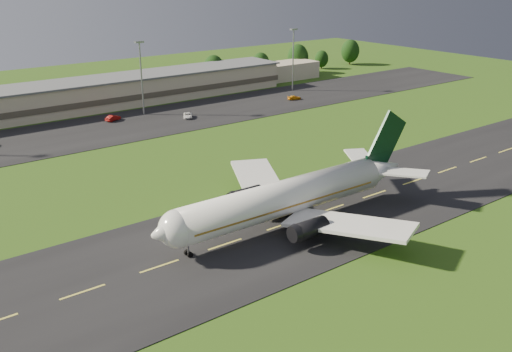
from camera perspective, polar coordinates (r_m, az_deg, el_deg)
ground at (r=98.71m, az=7.52°, el=-3.32°), size 360.00×360.00×0.00m
taxiway at (r=98.69m, az=7.52°, el=-3.29°), size 220.00×30.00×0.10m
apron at (r=155.20m, az=-11.45°, el=5.21°), size 260.00×30.00×0.10m
airliner at (r=90.69m, az=3.20°, el=-2.15°), size 51.25×42.18×15.57m
terminal at (r=178.34m, az=-13.17°, el=8.31°), size 145.00×16.00×8.40m
light_mast_centre at (r=161.75m, az=-11.44°, el=10.42°), size 2.40×1.20×20.35m
light_mast_east at (r=191.93m, az=3.74°, el=12.25°), size 2.40×1.20×20.35m
tree_line at (r=201.62m, az=-5.85°, el=10.42°), size 195.09×10.02×11.09m
service_vehicle_b at (r=158.94m, az=-14.11°, el=5.65°), size 4.83×3.29×1.51m
service_vehicle_c at (r=158.25m, az=-6.84°, el=6.03°), size 4.43×5.35×1.36m
service_vehicle_d at (r=179.85m, az=3.86°, el=7.82°), size 4.65×2.56×1.28m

